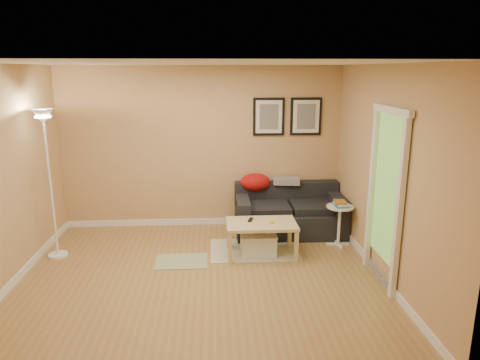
{
  "coord_description": "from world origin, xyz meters",
  "views": [
    {
      "loc": [
        0.19,
        -4.97,
        2.53
      ],
      "look_at": [
        0.55,
        0.85,
        1.05
      ],
      "focal_mm": 32.64,
      "sensor_mm": 36.0,
      "label": 1
    }
  ],
  "objects_px": {
    "book_stack": "(341,204)",
    "sofa": "(290,210)",
    "storage_bin": "(258,244)",
    "floor_lamp": "(51,189)",
    "side_table": "(339,226)",
    "coffee_table": "(261,239)"
  },
  "relations": [
    {
      "from": "book_stack",
      "to": "coffee_table",
      "type": "bearing_deg",
      "value": -168.27
    },
    {
      "from": "sofa",
      "to": "coffee_table",
      "type": "height_order",
      "value": "sofa"
    },
    {
      "from": "storage_bin",
      "to": "side_table",
      "type": "distance_m",
      "value": 1.26
    },
    {
      "from": "sofa",
      "to": "coffee_table",
      "type": "xyz_separation_m",
      "value": [
        -0.54,
        -0.85,
        -0.13
      ]
    },
    {
      "from": "sofa",
      "to": "storage_bin",
      "type": "distance_m",
      "value": 1.03
    },
    {
      "from": "floor_lamp",
      "to": "coffee_table",
      "type": "bearing_deg",
      "value": -2.66
    },
    {
      "from": "coffee_table",
      "to": "book_stack",
      "type": "height_order",
      "value": "book_stack"
    },
    {
      "from": "coffee_table",
      "to": "side_table",
      "type": "relative_size",
      "value": 1.6
    },
    {
      "from": "book_stack",
      "to": "storage_bin",
      "type": "bearing_deg",
      "value": -169.75
    },
    {
      "from": "book_stack",
      "to": "floor_lamp",
      "type": "height_order",
      "value": "floor_lamp"
    },
    {
      "from": "coffee_table",
      "to": "floor_lamp",
      "type": "relative_size",
      "value": 0.47
    },
    {
      "from": "side_table",
      "to": "floor_lamp",
      "type": "relative_size",
      "value": 0.29
    },
    {
      "from": "sofa",
      "to": "coffee_table",
      "type": "distance_m",
      "value": 1.01
    },
    {
      "from": "storage_bin",
      "to": "floor_lamp",
      "type": "relative_size",
      "value": 0.24
    },
    {
      "from": "storage_bin",
      "to": "side_table",
      "type": "bearing_deg",
      "value": 12.39
    },
    {
      "from": "coffee_table",
      "to": "side_table",
      "type": "height_order",
      "value": "side_table"
    },
    {
      "from": "side_table",
      "to": "book_stack",
      "type": "relative_size",
      "value": 2.46
    },
    {
      "from": "book_stack",
      "to": "floor_lamp",
      "type": "bearing_deg",
      "value": -179.83
    },
    {
      "from": "storage_bin",
      "to": "coffee_table",
      "type": "bearing_deg",
      "value": -31.54
    },
    {
      "from": "sofa",
      "to": "side_table",
      "type": "xyz_separation_m",
      "value": [
        0.64,
        -0.55,
        -0.07
      ]
    },
    {
      "from": "book_stack",
      "to": "sofa",
      "type": "bearing_deg",
      "value": 137.34
    },
    {
      "from": "side_table",
      "to": "book_stack",
      "type": "height_order",
      "value": "book_stack"
    }
  ]
}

